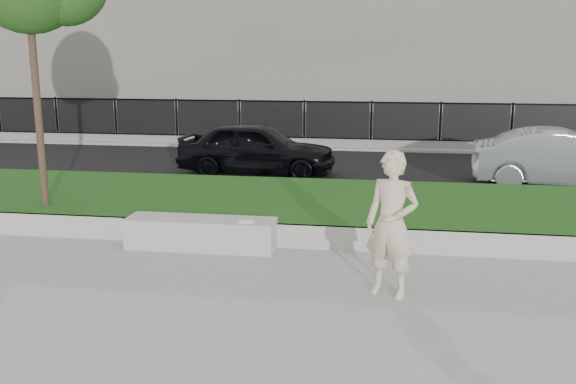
% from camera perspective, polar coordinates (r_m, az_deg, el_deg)
% --- Properties ---
extents(ground, '(90.00, 90.00, 0.00)m').
position_cam_1_polar(ground, '(9.83, -4.35, -6.58)').
color(ground, gray).
rests_on(ground, ground).
extents(grass_bank, '(34.00, 4.00, 0.40)m').
position_cam_1_polar(grass_bank, '(12.59, -1.24, -1.33)').
color(grass_bank, black).
rests_on(grass_bank, ground).
extents(grass_kerb, '(34.00, 0.08, 0.40)m').
position_cam_1_polar(grass_kerb, '(10.73, -3.09, -3.79)').
color(grass_kerb, '#A8A59D').
rests_on(grass_kerb, ground).
extents(street, '(34.00, 7.00, 0.04)m').
position_cam_1_polar(street, '(17.95, 1.87, 2.24)').
color(street, black).
rests_on(street, ground).
extents(far_pavement, '(34.00, 3.00, 0.12)m').
position_cam_1_polar(far_pavement, '(22.36, 3.31, 4.35)').
color(far_pavement, gray).
rests_on(far_pavement, ground).
extents(iron_fence, '(32.00, 0.30, 1.50)m').
position_cam_1_polar(iron_fence, '(21.31, 3.06, 5.26)').
color(iron_fence, slate).
rests_on(iron_fence, far_pavement).
extents(building_facade, '(34.00, 10.00, 10.00)m').
position_cam_1_polar(building_facade, '(29.17, 4.87, 15.94)').
color(building_facade, slate).
rests_on(building_facade, ground).
extents(stone_bench, '(2.47, 0.62, 0.51)m').
position_cam_1_polar(stone_bench, '(10.70, -7.73, -3.65)').
color(stone_bench, '#A8A59D').
rests_on(stone_bench, ground).
extents(man, '(0.83, 0.70, 1.95)m').
position_cam_1_polar(man, '(8.51, 9.20, -2.86)').
color(man, beige).
rests_on(man, ground).
extents(book, '(0.24, 0.19, 0.02)m').
position_cam_1_polar(book, '(10.32, -3.70, -2.64)').
color(book, white).
rests_on(book, stone_bench).
extents(car_dark, '(4.12, 1.82, 1.38)m').
position_cam_1_polar(car_dark, '(16.64, -2.78, 3.90)').
color(car_dark, black).
rests_on(car_dark, street).
extents(car_silver, '(4.28, 1.83, 1.37)m').
position_cam_1_polar(car_silver, '(16.30, 23.39, 2.69)').
color(car_silver, gray).
rests_on(car_silver, street).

